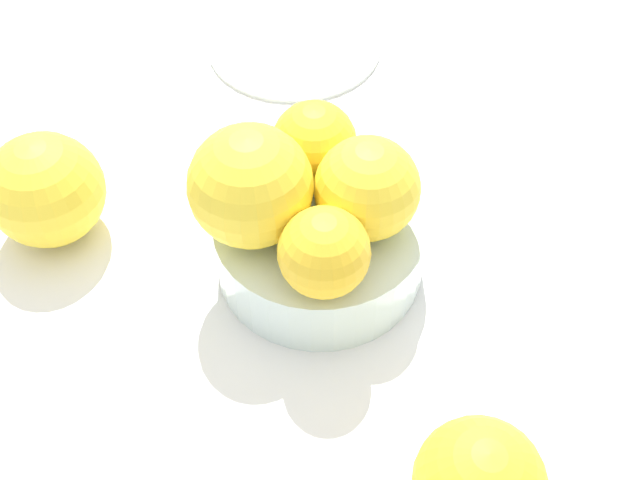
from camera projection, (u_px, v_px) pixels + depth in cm
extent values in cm
cube|color=white|center=(320.00, 274.00, 60.44)|extent=(110.00, 110.00, 2.00)
cylinder|color=silver|center=(320.00, 263.00, 59.36)|extent=(9.46, 9.46, 0.80)
cylinder|color=silver|center=(320.00, 244.00, 57.73)|extent=(15.26, 15.26, 5.07)
sphere|color=yellow|center=(251.00, 186.00, 52.16)|extent=(8.46, 8.46, 8.46)
sphere|color=yellow|center=(367.00, 186.00, 53.02)|extent=(7.23, 7.23, 7.23)
sphere|color=yellow|center=(324.00, 252.00, 50.09)|extent=(6.02, 6.02, 6.02)
sphere|color=yellow|center=(314.00, 143.00, 56.47)|extent=(6.18, 6.18, 6.18)
sphere|color=yellow|center=(46.00, 190.00, 58.73)|extent=(8.75, 8.75, 8.75)
cylinder|color=silver|center=(295.00, 44.00, 76.75)|extent=(16.76, 16.76, 0.80)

